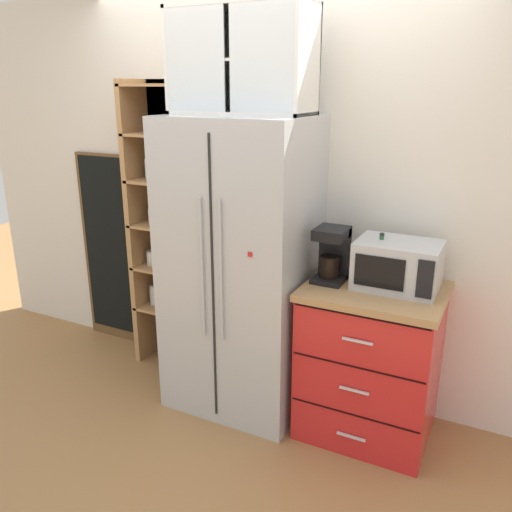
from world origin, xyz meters
TOP-DOWN VIEW (x-y plane):
  - ground_plane at (0.00, 0.00)m, footprint 10.65×10.65m
  - wall_back_cream at (0.00, 0.40)m, footprint 4.96×0.10m
  - refrigerator at (0.00, 0.02)m, footprint 0.83×0.68m
  - pantry_shelf_column at (-0.70, 0.27)m, footprint 0.52×0.31m
  - counter_cabinet at (0.82, 0.05)m, footprint 0.75×0.63m
  - microwave at (0.91, 0.10)m, footprint 0.44×0.33m
  - coffee_maker at (0.56, 0.06)m, footprint 0.17×0.20m
  - mug_sage at (0.82, 0.08)m, footprint 0.12×0.08m
  - mug_red at (0.82, 0.12)m, footprint 0.12×0.09m
  - bottle_clear at (0.82, 0.05)m, footprint 0.06×0.06m
  - bottle_green at (0.82, 0.11)m, footprint 0.06×0.06m
  - upper_cabinet at (0.00, 0.07)m, footprint 0.80×0.32m
  - chalkboard_menu at (-1.28, 0.33)m, footprint 0.60×0.04m

SIDE VIEW (x-z plane):
  - ground_plane at x=0.00m, z-range 0.00..0.00m
  - counter_cabinet at x=0.82m, z-range 0.00..0.91m
  - chalkboard_menu at x=-1.28m, z-range 0.00..1.49m
  - refrigerator at x=0.00m, z-range 0.00..1.80m
  - mug_sage at x=0.82m, z-range 0.91..0.99m
  - mug_red at x=0.82m, z-range 0.91..1.00m
  - pantry_shelf_column at x=-0.70m, z-range 0.01..2.01m
  - bottle_clear at x=0.82m, z-range 0.89..1.14m
  - microwave at x=0.91m, z-range 0.91..1.17m
  - bottle_green at x=0.82m, z-range 0.89..1.18m
  - coffee_maker at x=0.56m, z-range 0.91..1.22m
  - wall_back_cream at x=0.00m, z-range 0.00..2.55m
  - upper_cabinet at x=0.00m, z-range 1.80..2.37m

